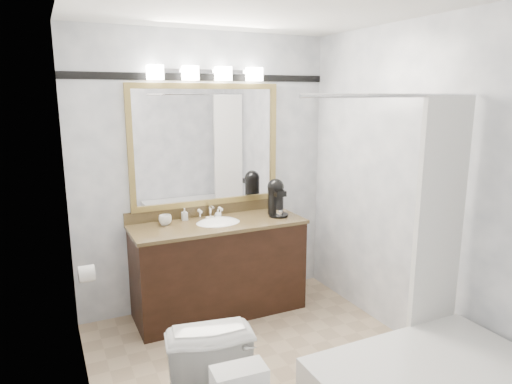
% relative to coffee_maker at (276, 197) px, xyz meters
% --- Properties ---
extents(room, '(2.42, 2.62, 2.52)m').
position_rel_coffee_maker_xyz_m(room, '(-0.58, -1.01, 0.22)').
color(room, tan).
rests_on(room, ground).
extents(vanity, '(1.53, 0.58, 0.97)m').
position_rel_coffee_maker_xyz_m(vanity, '(-0.58, 0.00, -0.58)').
color(vanity, black).
rests_on(vanity, ground).
extents(mirror, '(1.40, 0.04, 1.10)m').
position_rel_coffee_maker_xyz_m(mirror, '(-0.58, 0.27, 0.47)').
color(mirror, tan).
rests_on(mirror, room).
extents(vanity_light_bar, '(1.02, 0.14, 0.12)m').
position_rel_coffee_maker_xyz_m(vanity_light_bar, '(-0.58, 0.21, 1.11)').
color(vanity_light_bar, silver).
rests_on(vanity_light_bar, room).
extents(accent_stripe, '(2.40, 0.01, 0.06)m').
position_rel_coffee_maker_xyz_m(accent_stripe, '(-0.58, 0.28, 1.07)').
color(accent_stripe, black).
rests_on(accent_stripe, room).
extents(tp_roll, '(0.11, 0.12, 0.12)m').
position_rel_coffee_maker_xyz_m(tp_roll, '(-1.72, -0.35, -0.33)').
color(tp_roll, white).
rests_on(tp_roll, room).
extents(tissue_box, '(0.23, 0.14, 0.09)m').
position_rel_coffee_maker_xyz_m(tissue_box, '(-1.30, -2.13, -0.18)').
color(tissue_box, white).
rests_on(tissue_box, toilet).
extents(coffee_maker, '(0.18, 0.22, 0.34)m').
position_rel_coffee_maker_xyz_m(coffee_maker, '(0.00, 0.00, 0.00)').
color(coffee_maker, black).
rests_on(coffee_maker, vanity).
extents(cup_left, '(0.11, 0.11, 0.09)m').
position_rel_coffee_maker_xyz_m(cup_left, '(-1.01, 0.13, -0.13)').
color(cup_left, white).
rests_on(cup_left, vanity).
extents(cup_right, '(0.09, 0.09, 0.08)m').
position_rel_coffee_maker_xyz_m(cup_right, '(-1.02, 0.13, -0.14)').
color(cup_right, white).
rests_on(cup_right, vanity).
extents(soap_bottle_a, '(0.05, 0.05, 0.11)m').
position_rel_coffee_maker_xyz_m(soap_bottle_a, '(-0.82, 0.20, -0.12)').
color(soap_bottle_a, white).
rests_on(soap_bottle_a, vanity).
extents(soap_bottle_b, '(0.07, 0.07, 0.08)m').
position_rel_coffee_maker_xyz_m(soap_bottle_b, '(-0.53, 0.13, -0.14)').
color(soap_bottle_b, white).
rests_on(soap_bottle_b, vanity).
extents(soap_bar, '(0.08, 0.05, 0.02)m').
position_rel_coffee_maker_xyz_m(soap_bar, '(-0.61, 0.12, -0.16)').
color(soap_bar, beige).
rests_on(soap_bar, vanity).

